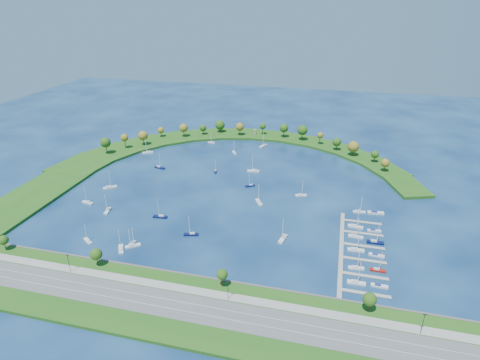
% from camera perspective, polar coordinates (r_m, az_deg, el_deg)
% --- Properties ---
extents(ground, '(700.00, 700.00, 0.00)m').
position_cam_1_polar(ground, '(287.20, -1.21, -1.03)').
color(ground, '#071D42').
rests_on(ground, ground).
extents(south_shoreline, '(420.00, 43.10, 11.60)m').
position_cam_1_polar(south_shoreline, '(189.95, -11.50, -16.51)').
color(south_shoreline, '#205015').
rests_on(south_shoreline, ground).
extents(breakwater, '(286.74, 247.64, 2.00)m').
position_cam_1_polar(breakwater, '(342.77, -6.54, 3.39)').
color(breakwater, '#205015').
rests_on(breakwater, ground).
extents(breakwater_trees, '(234.12, 91.42, 14.40)m').
position_cam_1_polar(breakwater_trees, '(364.97, 0.58, 6.45)').
color(breakwater_trees, '#382314').
rests_on(breakwater_trees, breakwater).
extents(harbor_tower, '(2.60, 2.60, 4.75)m').
position_cam_1_polar(harbor_tower, '(392.42, 2.15, 6.84)').
color(harbor_tower, gray).
rests_on(harbor_tower, breakwater).
extents(dock_system, '(24.28, 82.00, 1.60)m').
position_cam_1_polar(dock_system, '(226.09, 16.04, -9.75)').
color(dock_system, gray).
rests_on(dock_system, ground).
extents(moored_boat_0, '(8.95, 3.17, 12.91)m').
position_cam_1_polar(moored_boat_0, '(253.19, -11.26, -5.07)').
color(moored_boat_0, '#090F3D').
rests_on(moored_boat_0, ground).
extents(moored_boat_1, '(9.12, 4.49, 12.92)m').
position_cam_1_polar(moored_boat_1, '(324.71, -11.34, 1.80)').
color(moored_boat_1, '#090F3D').
rests_on(moored_boat_1, ground).
extents(moored_boat_2, '(9.48, 6.17, 13.57)m').
position_cam_1_polar(moored_boat_2, '(358.65, -12.97, 3.87)').
color(moored_boat_2, silver).
rests_on(moored_boat_2, ground).
extents(moored_boat_3, '(5.53, 7.72, 11.22)m').
position_cam_1_polar(moored_boat_3, '(349.78, -0.83, 3.97)').
color(moored_boat_3, silver).
rests_on(moored_boat_3, ground).
extents(moored_boat_4, '(2.87, 7.21, 10.30)m').
position_cam_1_polar(moored_boat_4, '(230.88, -15.20, -8.70)').
color(moored_boat_4, silver).
rests_on(moored_boat_4, ground).
extents(moored_boat_5, '(6.50, 9.56, 13.76)m').
position_cam_1_polar(moored_boat_5, '(366.47, 3.37, 4.93)').
color(moored_boat_5, silver).
rests_on(moored_boat_5, ground).
extents(moored_boat_6, '(8.08, 4.56, 11.46)m').
position_cam_1_polar(moored_boat_6, '(277.56, 8.64, -2.08)').
color(moored_boat_6, silver).
rests_on(moored_boat_6, ground).
extents(moored_boat_7, '(8.73, 8.28, 13.83)m').
position_cam_1_polar(moored_boat_7, '(299.80, -18.00, -0.96)').
color(moored_boat_7, silver).
rests_on(moored_boat_7, ground).
extents(moored_boat_8, '(9.60, 3.97, 13.70)m').
position_cam_1_polar(moored_boat_8, '(312.23, 1.92, 1.35)').
color(moored_boat_8, silver).
rests_on(moored_boat_8, ground).
extents(moored_boat_9, '(8.58, 3.94, 12.18)m').
position_cam_1_polar(moored_boat_9, '(283.24, -20.82, -2.95)').
color(moored_boat_9, silver).
rests_on(moored_boat_9, ground).
extents(moored_boat_10, '(8.02, 6.88, 12.20)m').
position_cam_1_polar(moored_boat_10, '(229.03, -14.99, -8.96)').
color(moored_boat_10, silver).
rests_on(moored_boat_10, ground).
extents(moored_boat_11, '(7.15, 2.94, 10.21)m').
position_cam_1_polar(moored_boat_11, '(375.42, -4.06, 5.38)').
color(moored_boat_11, silver).
rests_on(moored_boat_11, ground).
extents(moored_boat_12, '(3.96, 8.55, 12.13)m').
position_cam_1_polar(moored_boat_12, '(268.54, -18.28, -4.10)').
color(moored_boat_12, silver).
rests_on(moored_boat_12, ground).
extents(moored_boat_13, '(7.31, 5.95, 10.95)m').
position_cam_1_polar(moored_boat_13, '(241.02, -20.80, -8.01)').
color(moored_boat_13, silver).
rests_on(moored_boat_13, ground).
extents(moored_boat_14, '(7.12, 5.61, 10.56)m').
position_cam_1_polar(moored_boat_14, '(288.11, 1.43, -0.75)').
color(moored_boat_14, '#090F3D').
rests_on(moored_boat_14, ground).
extents(moored_boat_15, '(6.48, 8.64, 12.67)m').
position_cam_1_polar(moored_boat_15, '(227.98, -16.54, -9.33)').
color(moored_boat_15, silver).
rests_on(moored_boat_15, ground).
extents(moored_boat_16, '(3.73, 7.26, 10.27)m').
position_cam_1_polar(moored_boat_16, '(312.38, -3.49, 1.31)').
color(moored_boat_16, '#090F3D').
rests_on(moored_boat_16, ground).
extents(moored_boat_17, '(8.59, 4.40, 12.16)m').
position_cam_1_polar(moored_boat_17, '(232.91, -6.96, -7.59)').
color(moored_boat_17, '#090F3D').
rests_on(moored_boat_17, ground).
extents(moored_boat_18, '(4.33, 9.59, 13.62)m').
position_cam_1_polar(moored_boat_18, '(228.55, 6.11, -8.22)').
color(moored_boat_18, silver).
rests_on(moored_boat_18, ground).
extents(moored_boat_19, '(6.51, 9.08, 13.20)m').
position_cam_1_polar(moored_boat_19, '(265.42, 2.70, -3.11)').
color(moored_boat_19, silver).
rests_on(moored_boat_19, ground).
extents(docked_boat_0, '(8.68, 2.46, 12.74)m').
position_cam_1_polar(docked_boat_0, '(204.13, 16.17, -13.76)').
color(docked_boat_0, silver).
rests_on(docked_boat_0, ground).
extents(docked_boat_1, '(7.90, 2.51, 1.59)m').
position_cam_1_polar(docked_boat_1, '(205.77, 19.15, -14.00)').
color(docked_boat_1, silver).
rests_on(docked_boat_1, ground).
extents(docked_boat_2, '(8.03, 3.20, 11.48)m').
position_cam_1_polar(docked_boat_2, '(213.67, 16.15, -11.83)').
color(docked_boat_2, silver).
rests_on(docked_boat_2, ground).
extents(docked_boat_3, '(7.74, 2.30, 11.32)m').
position_cam_1_polar(docked_boat_3, '(215.35, 18.98, -11.94)').
color(docked_boat_3, maroon).
rests_on(docked_boat_3, ground).
extents(docked_boat_4, '(8.96, 2.95, 13.00)m').
position_cam_1_polar(docked_boat_4, '(226.83, 16.11, -9.46)').
color(docked_boat_4, silver).
rests_on(docked_boat_4, ground).
extents(docked_boat_5, '(8.19, 3.20, 1.63)m').
position_cam_1_polar(docked_boat_5, '(226.20, 18.78, -10.06)').
color(docked_boat_5, silver).
rests_on(docked_boat_5, ground).
extents(docked_boat_6, '(8.51, 3.17, 12.22)m').
position_cam_1_polar(docked_boat_6, '(238.41, 16.09, -7.65)').
color(docked_boat_6, silver).
rests_on(docked_boat_6, ground).
extents(docked_boat_7, '(9.21, 2.66, 13.51)m').
position_cam_1_polar(docked_boat_7, '(236.37, 18.64, -8.32)').
color(docked_boat_7, '#090F3D').
rests_on(docked_boat_7, ground).
extents(docked_boat_8, '(9.10, 3.69, 12.99)m').
position_cam_1_polar(docked_boat_8, '(247.91, 16.07, -6.31)').
color(docked_boat_8, silver).
rests_on(docked_boat_8, ground).
extents(docked_boat_9, '(7.90, 2.85, 1.58)m').
position_cam_1_polar(docked_boat_9, '(247.39, 18.49, -6.82)').
color(docked_boat_9, silver).
rests_on(docked_boat_9, ground).
extents(docked_boat_10, '(7.90, 3.17, 11.29)m').
position_cam_1_polar(docked_boat_10, '(264.84, 16.56, -4.28)').
color(docked_boat_10, silver).
rests_on(docked_boat_10, ground).
extents(docked_boat_11, '(10.24, 3.72, 2.04)m').
position_cam_1_polar(docked_boat_11, '(266.72, 18.67, -4.40)').
color(docked_boat_11, silver).
rests_on(docked_boat_11, ground).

